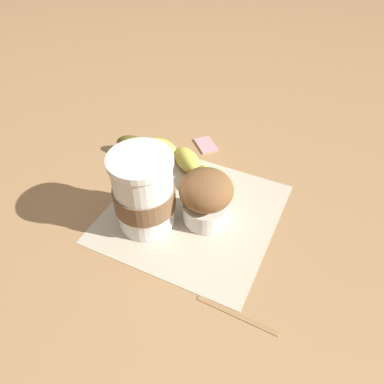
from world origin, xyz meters
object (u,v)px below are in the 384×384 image
at_px(banana, 171,157).
at_px(muffin, 207,196).
at_px(coffee_cup, 144,193).
at_px(sugar_packet, 206,144).

bearing_deg(banana, muffin, -124.19).
height_order(coffee_cup, sugar_packet, coffee_cup).
xyz_separation_m(coffee_cup, sugar_packet, (0.22, 0.02, -0.06)).
bearing_deg(muffin, coffee_cup, 125.40).
xyz_separation_m(muffin, banana, (0.08, 0.12, -0.03)).
xyz_separation_m(coffee_cup, muffin, (0.05, -0.08, -0.01)).
bearing_deg(coffee_cup, muffin, -54.60).
relative_size(coffee_cup, muffin, 1.40).
relative_size(banana, sugar_packet, 4.58).
height_order(muffin, banana, muffin).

